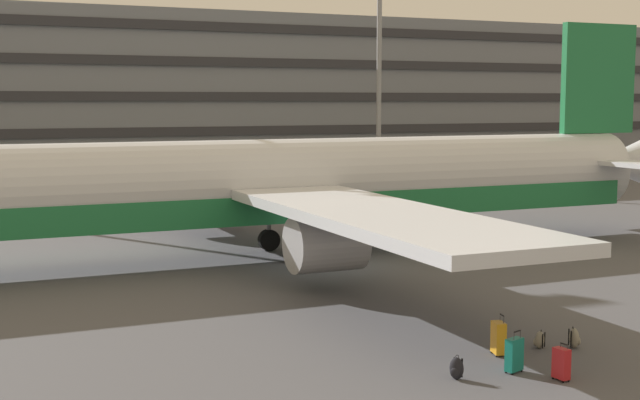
% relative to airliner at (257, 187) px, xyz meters
% --- Properties ---
extents(ground_plane, '(600.00, 600.00, 0.00)m').
position_rel_airliner_xyz_m(ground_plane, '(1.89, -2.50, -2.89)').
color(ground_plane, '#4C4C51').
extents(terminal_structure, '(167.38, 18.73, 13.24)m').
position_rel_airliner_xyz_m(terminal_structure, '(1.89, 41.64, 3.73)').
color(terminal_structure, slate).
rests_on(terminal_structure, ground_plane).
extents(airliner, '(41.85, 33.92, 9.89)m').
position_rel_airliner_xyz_m(airliner, '(0.00, 0.00, 0.00)').
color(airliner, silver).
rests_on(airliner, ground_plane).
extents(suitcase_large, '(0.37, 0.50, 1.03)m').
position_rel_airliner_xyz_m(suitcase_large, '(1.00, -15.15, -2.45)').
color(suitcase_large, orange).
rests_on(suitcase_large, ground_plane).
extents(suitcase_purple, '(0.51, 0.36, 1.01)m').
position_rel_airliner_xyz_m(suitcase_purple, '(0.51, -16.47, -2.46)').
color(suitcase_purple, '#147266').
rests_on(suitcase_purple, ground_plane).
extents(suitcase_laid_flat, '(0.26, 0.41, 0.85)m').
position_rel_airliner_xyz_m(suitcase_laid_flat, '(1.14, -17.38, -2.49)').
color(suitcase_laid_flat, '#B21E23').
rests_on(suitcase_laid_flat, ground_plane).
extents(backpack_red, '(0.39, 0.44, 0.56)m').
position_rel_airliner_xyz_m(backpack_red, '(3.17, -15.39, -2.65)').
color(backpack_red, gray).
rests_on(backpack_red, ground_plane).
extents(backpack_scuffed, '(0.40, 0.39, 0.49)m').
position_rel_airliner_xyz_m(backpack_scuffed, '(2.32, -15.06, -2.68)').
color(backpack_scuffed, gray).
rests_on(backpack_scuffed, ground_plane).
extents(backpack_silver, '(0.37, 0.39, 0.57)m').
position_rel_airliner_xyz_m(backpack_silver, '(-1.00, -16.38, -2.64)').
color(backpack_silver, black).
rests_on(backpack_silver, ground_plane).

